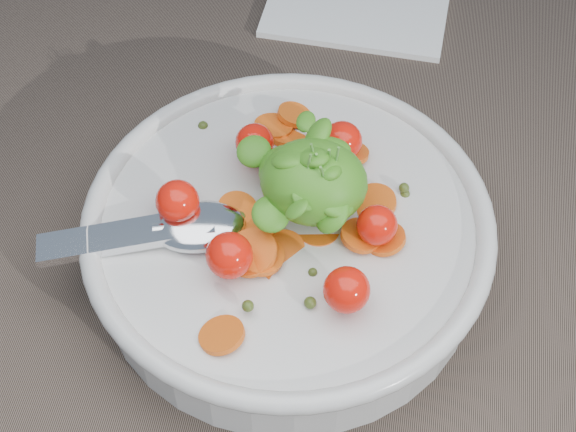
# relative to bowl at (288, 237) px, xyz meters

# --- Properties ---
(ground) EXTENTS (6.00, 6.00, 0.00)m
(ground) POSITION_rel_bowl_xyz_m (0.01, 0.02, -0.03)
(ground) COLOR brown
(ground) RESTS_ON ground
(bowl) EXTENTS (0.27, 0.25, 0.11)m
(bowl) POSITION_rel_bowl_xyz_m (0.00, 0.00, 0.00)
(bowl) COLOR silver
(bowl) RESTS_ON ground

